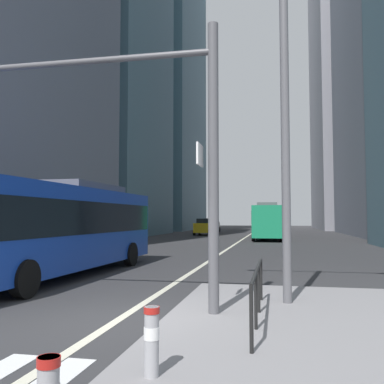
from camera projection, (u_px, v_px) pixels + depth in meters
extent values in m
plane|color=#303033|center=(229.00, 248.00, 28.13)|extent=(160.00, 160.00, 0.00)
cube|color=beige|center=(241.00, 240.00, 37.92)|extent=(0.20, 80.00, 0.01)
cube|color=slate|center=(112.00, 15.00, 50.63)|extent=(10.79, 18.02, 53.13)
cube|color=slate|center=(165.00, 93.00, 74.67)|extent=(11.14, 21.82, 48.42)
cube|color=gray|center=(353.00, 81.00, 75.28)|extent=(13.35, 24.01, 53.21)
cube|color=#14389E|center=(60.00, 228.00, 14.70)|extent=(2.82, 11.65, 2.75)
cube|color=black|center=(60.00, 218.00, 14.72)|extent=(2.85, 11.42, 1.10)
cube|color=#4C4C51|center=(84.00, 188.00, 16.49)|extent=(1.87, 4.22, 0.30)
cylinder|color=black|center=(25.00, 279.00, 10.75)|extent=(0.33, 1.01, 1.00)
cylinder|color=black|center=(131.00, 254.00, 17.96)|extent=(0.33, 1.01, 1.00)
cylinder|color=black|center=(80.00, 253.00, 18.50)|extent=(0.33, 1.01, 1.00)
cylinder|color=black|center=(27.00, 262.00, 16.40)|extent=(0.23, 0.64, 0.64)
cube|color=#198456|center=(268.00, 221.00, 39.86)|extent=(2.50, 10.82, 2.75)
cube|color=black|center=(268.00, 218.00, 39.88)|extent=(2.54, 10.61, 1.10)
cube|color=#4C4C51|center=(267.00, 205.00, 38.36)|extent=(1.75, 3.90, 0.30)
cylinder|color=black|center=(257.00, 233.00, 43.41)|extent=(0.30, 1.00, 1.00)
cylinder|color=black|center=(281.00, 233.00, 42.94)|extent=(0.30, 1.00, 1.00)
cylinder|color=black|center=(253.00, 235.00, 36.63)|extent=(0.30, 1.00, 1.00)
cylinder|color=black|center=(281.00, 236.00, 36.16)|extent=(0.30, 1.00, 1.00)
cube|color=#B2A899|center=(211.00, 226.00, 60.13)|extent=(1.91, 4.46, 1.10)
cube|color=black|center=(212.00, 220.00, 60.33)|extent=(1.57, 2.43, 0.52)
cylinder|color=black|center=(216.00, 230.00, 58.43)|extent=(0.24, 0.65, 0.64)
cylinder|color=black|center=(203.00, 230.00, 58.85)|extent=(0.24, 0.65, 0.64)
cylinder|color=black|center=(219.00, 229.00, 61.35)|extent=(0.24, 0.65, 0.64)
cylinder|color=black|center=(207.00, 229.00, 61.76)|extent=(0.24, 0.65, 0.64)
cube|color=#232838|center=(268.00, 226.00, 57.45)|extent=(1.98, 4.43, 1.10)
cube|color=black|center=(268.00, 220.00, 57.36)|extent=(1.60, 2.42, 0.52)
cylinder|color=black|center=(261.00, 230.00, 59.02)|extent=(0.25, 0.65, 0.64)
cylinder|color=black|center=(275.00, 230.00, 58.74)|extent=(0.25, 0.65, 0.64)
cylinder|color=black|center=(262.00, 231.00, 56.10)|extent=(0.25, 0.65, 0.64)
cylinder|color=black|center=(275.00, 231.00, 55.82)|extent=(0.25, 0.65, 0.64)
cube|color=silver|center=(270.00, 227.00, 52.49)|extent=(1.98, 4.34, 1.10)
cube|color=black|center=(270.00, 221.00, 52.39)|extent=(1.60, 2.37, 0.52)
cylinder|color=black|center=(262.00, 231.00, 54.02)|extent=(0.25, 0.65, 0.64)
cylinder|color=black|center=(277.00, 231.00, 53.74)|extent=(0.25, 0.65, 0.64)
cylinder|color=black|center=(263.00, 232.00, 51.16)|extent=(0.25, 0.65, 0.64)
cylinder|color=black|center=(278.00, 232.00, 50.89)|extent=(0.25, 0.65, 0.64)
cube|color=gold|center=(204.00, 228.00, 49.51)|extent=(1.86, 4.44, 1.10)
cube|color=black|center=(205.00, 221.00, 49.71)|extent=(1.54, 2.41, 0.52)
cylinder|color=black|center=(210.00, 233.00, 47.82)|extent=(0.23, 0.64, 0.64)
cylinder|color=black|center=(194.00, 233.00, 48.21)|extent=(0.23, 0.64, 0.64)
cylinder|color=black|center=(214.00, 232.00, 50.75)|extent=(0.23, 0.64, 0.64)
cylinder|color=black|center=(199.00, 232.00, 51.14)|extent=(0.23, 0.64, 0.64)
cylinder|color=#515156|center=(213.00, 165.00, 8.62)|extent=(0.22, 0.22, 6.00)
cylinder|color=#515156|center=(60.00, 64.00, 9.45)|extent=(6.99, 0.14, 0.14)
cube|color=white|center=(200.00, 155.00, 8.50)|extent=(0.04, 0.60, 0.44)
cylinder|color=#56565B|center=(285.00, 128.00, 9.71)|extent=(0.20, 0.20, 8.00)
cylinder|color=#B21E19|center=(49.00, 362.00, 3.46)|extent=(0.20, 0.20, 0.08)
cylinder|color=#99999E|center=(152.00, 341.00, 5.10)|extent=(0.18, 0.18, 0.84)
cylinder|color=white|center=(152.00, 333.00, 5.11)|extent=(0.19, 0.19, 0.15)
cylinder|color=#B21E19|center=(152.00, 310.00, 5.13)|extent=(0.20, 0.20, 0.08)
cylinder|color=black|center=(251.00, 319.00, 5.98)|extent=(0.06, 0.06, 0.95)
cylinder|color=black|center=(256.00, 301.00, 7.26)|extent=(0.06, 0.06, 0.95)
cylinder|color=black|center=(259.00, 289.00, 8.53)|extent=(0.06, 0.06, 0.95)
cylinder|color=black|center=(261.00, 280.00, 9.81)|extent=(0.06, 0.06, 0.95)
cylinder|color=black|center=(257.00, 269.00, 7.92)|extent=(0.06, 3.92, 0.06)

